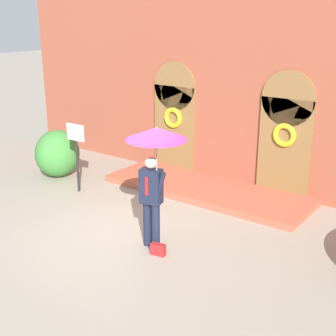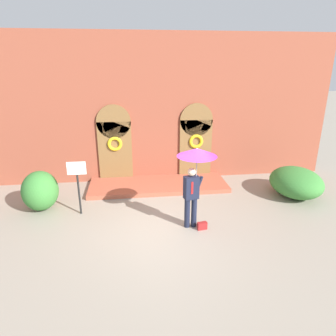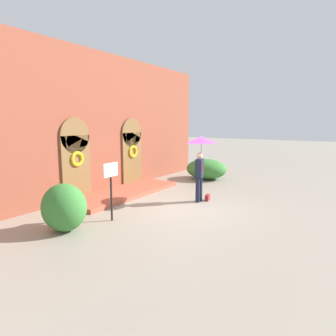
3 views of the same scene
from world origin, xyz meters
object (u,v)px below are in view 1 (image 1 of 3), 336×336
object	(u,v)px
person_with_umbrella	(155,152)
handbag	(158,249)
sign_post	(76,147)
shrub_left	(57,153)

from	to	relation	value
person_with_umbrella	handbag	bearing A→B (deg)	-43.93
person_with_umbrella	sign_post	bearing A→B (deg)	160.28
shrub_left	sign_post	bearing A→B (deg)	-20.49
person_with_umbrella	sign_post	size ratio (longest dim) A/B	1.37
handbag	shrub_left	xyz separation A→B (m)	(-4.88, 1.89, 0.53)
handbag	shrub_left	world-z (taller)	shrub_left
handbag	person_with_umbrella	bearing A→B (deg)	126.38
person_with_umbrella	handbag	size ratio (longest dim) A/B	8.44
handbag	shrub_left	size ratio (longest dim) A/B	0.22
sign_post	person_with_umbrella	bearing A→B (deg)	-19.72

